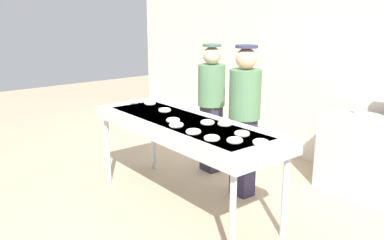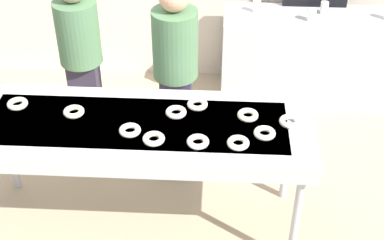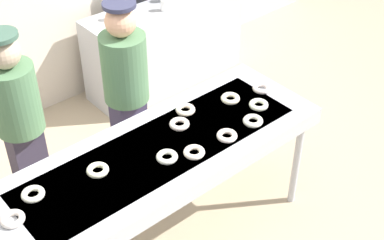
{
  "view_description": "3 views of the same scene",
  "coord_description": "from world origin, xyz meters",
  "px_view_note": "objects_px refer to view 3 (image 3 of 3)",
  "views": [
    {
      "loc": [
        3.22,
        -2.46,
        2.02
      ],
      "look_at": [
        0.13,
        0.01,
        0.97
      ],
      "focal_mm": 38.4,
      "sensor_mm": 36.0,
      "label": 1
    },
    {
      "loc": [
        0.53,
        -2.92,
        3.14
      ],
      "look_at": [
        0.37,
        0.05,
        0.93
      ],
      "focal_mm": 51.86,
      "sensor_mm": 36.0,
      "label": 2
    },
    {
      "loc": [
        -1.66,
        -2.26,
        3.31
      ],
      "look_at": [
        0.36,
        0.09,
        0.94
      ],
      "focal_mm": 51.75,
      "sensor_mm": 36.0,
      "label": 3
    }
  ],
  "objects_px": {
    "sugar_donut_5": "(98,170)",
    "sugar_donut_2": "(259,105)",
    "sugar_donut_8": "(194,152)",
    "paper_cup_0": "(164,5)",
    "fryer_conveyor": "(160,157)",
    "sugar_donut_1": "(185,110)",
    "sugar_donut_0": "(227,136)",
    "sugar_donut_11": "(230,98)",
    "sugar_donut_7": "(33,194)",
    "sugar_donut_10": "(179,124)",
    "worker_baker": "(126,91)",
    "paper_cup_1": "(114,14)",
    "sugar_donut_9": "(13,219)",
    "sugar_donut_6": "(262,88)",
    "prep_counter": "(165,44)",
    "worker_assistant": "(20,122)",
    "sugar_donut_4": "(167,157)",
    "sugar_donut_3": "(253,121)"
  },
  "relations": [
    {
      "from": "sugar_donut_5",
      "to": "sugar_donut_2",
      "type": "bearing_deg",
      "value": -7.41
    },
    {
      "from": "sugar_donut_8",
      "to": "paper_cup_0",
      "type": "height_order",
      "value": "paper_cup_0"
    },
    {
      "from": "fryer_conveyor",
      "to": "sugar_donut_1",
      "type": "xyz_separation_m",
      "value": [
        0.39,
        0.21,
        0.09
      ]
    },
    {
      "from": "sugar_donut_0",
      "to": "sugar_donut_11",
      "type": "xyz_separation_m",
      "value": [
        0.32,
        0.3,
        0.0
      ]
    },
    {
      "from": "sugar_donut_2",
      "to": "sugar_donut_7",
      "type": "height_order",
      "value": "same"
    },
    {
      "from": "sugar_donut_8",
      "to": "sugar_donut_10",
      "type": "relative_size",
      "value": 1.0
    },
    {
      "from": "sugar_donut_0",
      "to": "worker_baker",
      "type": "bearing_deg",
      "value": 103.45
    },
    {
      "from": "sugar_donut_2",
      "to": "sugar_donut_10",
      "type": "relative_size",
      "value": 1.0
    },
    {
      "from": "sugar_donut_5",
      "to": "paper_cup_1",
      "type": "bearing_deg",
      "value": 53.3
    },
    {
      "from": "sugar_donut_1",
      "to": "sugar_donut_2",
      "type": "xyz_separation_m",
      "value": [
        0.45,
        -0.3,
        0.0
      ]
    },
    {
      "from": "sugar_donut_2",
      "to": "paper_cup_0",
      "type": "bearing_deg",
      "value": 73.85
    },
    {
      "from": "sugar_donut_11",
      "to": "sugar_donut_8",
      "type": "bearing_deg",
      "value": -154.4
    },
    {
      "from": "sugar_donut_9",
      "to": "worker_baker",
      "type": "distance_m",
      "value": 1.39
    },
    {
      "from": "sugar_donut_0",
      "to": "sugar_donut_6",
      "type": "height_order",
      "value": "same"
    },
    {
      "from": "sugar_donut_0",
      "to": "sugar_donut_2",
      "type": "height_order",
      "value": "same"
    },
    {
      "from": "fryer_conveyor",
      "to": "sugar_donut_10",
      "type": "bearing_deg",
      "value": 22.39
    },
    {
      "from": "sugar_donut_6",
      "to": "sugar_donut_7",
      "type": "distance_m",
      "value": 1.86
    },
    {
      "from": "sugar_donut_1",
      "to": "sugar_donut_6",
      "type": "height_order",
      "value": "same"
    },
    {
      "from": "sugar_donut_2",
      "to": "worker_baker",
      "type": "xyz_separation_m",
      "value": [
        -0.63,
        0.77,
        0.01
      ]
    },
    {
      "from": "sugar_donut_2",
      "to": "prep_counter",
      "type": "relative_size",
      "value": 0.08
    },
    {
      "from": "fryer_conveyor",
      "to": "sugar_donut_9",
      "type": "distance_m",
      "value": 1.03
    },
    {
      "from": "sugar_donut_1",
      "to": "paper_cup_0",
      "type": "xyz_separation_m",
      "value": [
        0.96,
        1.46,
        -0.01
      ]
    },
    {
      "from": "sugar_donut_8",
      "to": "sugar_donut_9",
      "type": "height_order",
      "value": "same"
    },
    {
      "from": "fryer_conveyor",
      "to": "sugar_donut_10",
      "type": "distance_m",
      "value": 0.29
    },
    {
      "from": "sugar_donut_2",
      "to": "worker_assistant",
      "type": "bearing_deg",
      "value": 145.38
    },
    {
      "from": "sugar_donut_6",
      "to": "sugar_donut_11",
      "type": "distance_m",
      "value": 0.28
    },
    {
      "from": "sugar_donut_11",
      "to": "worker_baker",
      "type": "xyz_separation_m",
      "value": [
        -0.53,
        0.58,
        0.01
      ]
    },
    {
      "from": "sugar_donut_0",
      "to": "prep_counter",
      "type": "bearing_deg",
      "value": 63.11
    },
    {
      "from": "sugar_donut_7",
      "to": "worker_assistant",
      "type": "height_order",
      "value": "worker_assistant"
    },
    {
      "from": "sugar_donut_4",
      "to": "sugar_donut_9",
      "type": "bearing_deg",
      "value": 171.45
    },
    {
      "from": "sugar_donut_4",
      "to": "sugar_donut_8",
      "type": "distance_m",
      "value": 0.18
    },
    {
      "from": "worker_baker",
      "to": "worker_assistant",
      "type": "relative_size",
      "value": 1.03
    },
    {
      "from": "sugar_donut_9",
      "to": "sugar_donut_2",
      "type": "bearing_deg",
      "value": -4.06
    },
    {
      "from": "sugar_donut_3",
      "to": "sugar_donut_4",
      "type": "bearing_deg",
      "value": 172.54
    },
    {
      "from": "sugar_donut_3",
      "to": "prep_counter",
      "type": "bearing_deg",
      "value": 69.24
    },
    {
      "from": "sugar_donut_7",
      "to": "sugar_donut_11",
      "type": "relative_size",
      "value": 1.0
    },
    {
      "from": "sugar_donut_4",
      "to": "sugar_donut_11",
      "type": "distance_m",
      "value": 0.79
    },
    {
      "from": "sugar_donut_5",
      "to": "sugar_donut_6",
      "type": "height_order",
      "value": "same"
    },
    {
      "from": "sugar_donut_2",
      "to": "worker_baker",
      "type": "height_order",
      "value": "worker_baker"
    },
    {
      "from": "sugar_donut_7",
      "to": "worker_baker",
      "type": "bearing_deg",
      "value": 26.71
    },
    {
      "from": "sugar_donut_10",
      "to": "sugar_donut_2",
      "type": "bearing_deg",
      "value": -18.7
    },
    {
      "from": "sugar_donut_7",
      "to": "sugar_donut_8",
      "type": "distance_m",
      "value": 1.04
    },
    {
      "from": "sugar_donut_3",
      "to": "sugar_donut_6",
      "type": "height_order",
      "value": "same"
    },
    {
      "from": "sugar_donut_8",
      "to": "fryer_conveyor",
      "type": "bearing_deg",
      "value": 125.45
    },
    {
      "from": "sugar_donut_10",
      "to": "prep_counter",
      "type": "distance_m",
      "value": 2.09
    },
    {
      "from": "sugar_donut_11",
      "to": "sugar_donut_2",
      "type": "bearing_deg",
      "value": -61.97
    },
    {
      "from": "worker_assistant",
      "to": "sugar_donut_7",
      "type": "bearing_deg",
      "value": 55.06
    },
    {
      "from": "sugar_donut_8",
      "to": "paper_cup_1",
      "type": "distance_m",
      "value": 2.14
    },
    {
      "from": "sugar_donut_2",
      "to": "sugar_donut_6",
      "type": "distance_m",
      "value": 0.22
    },
    {
      "from": "sugar_donut_8",
      "to": "sugar_donut_9",
      "type": "relative_size",
      "value": 1.0
    }
  ]
}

